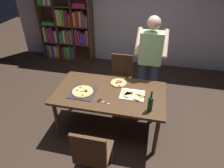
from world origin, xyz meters
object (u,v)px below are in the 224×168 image
object	(u,v)px
chair_far_side	(121,74)
pepperoni_pizza_on_tray	(83,92)
wine_bottle	(150,104)
second_pizza_plain	(119,83)
bookshelf	(66,27)
kitchen_scissors	(102,101)
chair_near_camera	(92,153)
person_serving_pizza	(150,60)
dining_table	(110,96)

from	to	relation	value
chair_far_side	pepperoni_pizza_on_tray	distance (m)	1.16
wine_bottle	second_pizza_plain	size ratio (longest dim) A/B	1.21
bookshelf	kitchen_scissors	world-z (taller)	bookshelf
chair_near_camera	person_serving_pizza	size ratio (longest dim) A/B	0.51
dining_table	wine_bottle	size ratio (longest dim) A/B	5.33
kitchen_scissors	second_pizza_plain	size ratio (longest dim) A/B	0.76
bookshelf	chair_near_camera	bearing A→B (deg)	-62.22
bookshelf	second_pizza_plain	xyz separation A→B (m)	(1.84, -2.11, -0.15)
kitchen_scissors	second_pizza_plain	distance (m)	0.54
chair_near_camera	bookshelf	xyz separation A→B (m)	(-1.75, 3.33, 0.40)
kitchen_scissors	chair_far_side	bearing A→B (deg)	87.10
pepperoni_pizza_on_tray	kitchen_scissors	distance (m)	0.37
dining_table	person_serving_pizza	world-z (taller)	person_serving_pizza
chair_near_camera	person_serving_pizza	world-z (taller)	person_serving_pizza
dining_table	kitchen_scissors	distance (m)	0.28
bookshelf	wine_bottle	bearing A→B (deg)	-48.39
pepperoni_pizza_on_tray	wine_bottle	size ratio (longest dim) A/B	1.21
chair_near_camera	wine_bottle	xyz separation A→B (m)	(0.62, 0.65, 0.36)
dining_table	pepperoni_pizza_on_tray	world-z (taller)	pepperoni_pizza_on_tray
bookshelf	wine_bottle	size ratio (longest dim) A/B	6.17
pepperoni_pizza_on_tray	wine_bottle	xyz separation A→B (m)	(1.02, -0.19, 0.10)
pepperoni_pizza_on_tray	wine_bottle	distance (m)	1.05
person_serving_pizza	second_pizza_plain	xyz separation A→B (m)	(-0.45, -0.47, -0.24)
person_serving_pizza	pepperoni_pizza_on_tray	xyz separation A→B (m)	(-0.94, -0.84, -0.23)
chair_far_side	person_serving_pizza	bearing A→B (deg)	-22.37
dining_table	person_serving_pizza	size ratio (longest dim) A/B	0.96
chair_near_camera	kitchen_scissors	distance (m)	0.74
pepperoni_pizza_on_tray	second_pizza_plain	world-z (taller)	pepperoni_pizza_on_tray
dining_table	bookshelf	size ratio (longest dim) A/B	0.86
dining_table	second_pizza_plain	distance (m)	0.29
wine_bottle	kitchen_scissors	size ratio (longest dim) A/B	1.59
bookshelf	person_serving_pizza	bearing A→B (deg)	-35.62
dining_table	wine_bottle	world-z (taller)	wine_bottle
dining_table	wine_bottle	xyz separation A→B (m)	(0.62, -0.30, 0.19)
chair_near_camera	wine_bottle	bearing A→B (deg)	46.37
chair_near_camera	kitchen_scissors	world-z (taller)	chair_near_camera
kitchen_scissors	pepperoni_pizza_on_tray	bearing A→B (deg)	156.28
chair_far_side	dining_table	bearing A→B (deg)	-90.00
chair_near_camera	chair_far_side	world-z (taller)	same
chair_far_side	bookshelf	size ratio (longest dim) A/B	0.46
dining_table	chair_near_camera	distance (m)	0.97
chair_near_camera	chair_far_side	distance (m)	1.91
wine_bottle	kitchen_scissors	xyz separation A→B (m)	(-0.68, 0.04, -0.11)
bookshelf	second_pizza_plain	bearing A→B (deg)	-48.97
chair_near_camera	second_pizza_plain	size ratio (longest dim) A/B	3.44
chair_near_camera	bookshelf	size ratio (longest dim) A/B	0.46
wine_bottle	pepperoni_pizza_on_tray	bearing A→B (deg)	169.37
dining_table	wine_bottle	distance (m)	0.72
person_serving_pizza	second_pizza_plain	world-z (taller)	person_serving_pizza
second_pizza_plain	dining_table	bearing A→B (deg)	-107.86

